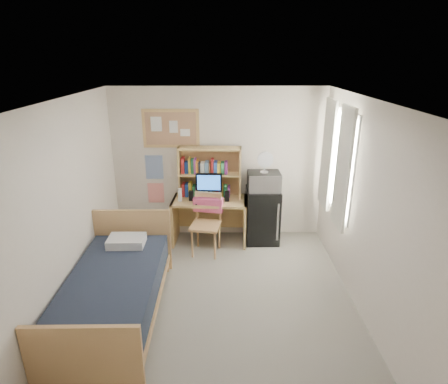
{
  "coord_description": "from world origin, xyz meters",
  "views": [
    {
      "loc": [
        0.08,
        -4.09,
        3.06
      ],
      "look_at": [
        0.1,
        1.2,
        1.12
      ],
      "focal_mm": 30.0,
      "sensor_mm": 36.0,
      "label": 1
    }
  ],
  "objects_px": {
    "speaker_left": "(191,196)",
    "microwave": "(264,181)",
    "desk_chair": "(206,225)",
    "bed": "(115,296)",
    "speaker_right": "(227,196)",
    "mini_fridge": "(262,215)",
    "desk_fan": "(265,163)",
    "desk": "(210,221)",
    "bulletin_board": "(171,128)",
    "monitor": "(209,188)"
  },
  "relations": [
    {
      "from": "speaker_left",
      "to": "desk_fan",
      "type": "height_order",
      "value": "desk_fan"
    },
    {
      "from": "speaker_left",
      "to": "desk_fan",
      "type": "distance_m",
      "value": 1.33
    },
    {
      "from": "desk_chair",
      "to": "bed",
      "type": "relative_size",
      "value": 0.46
    },
    {
      "from": "mini_fridge",
      "to": "speaker_left",
      "type": "bearing_deg",
      "value": -177.36
    },
    {
      "from": "microwave",
      "to": "desk_fan",
      "type": "relative_size",
      "value": 1.64
    },
    {
      "from": "speaker_right",
      "to": "microwave",
      "type": "bearing_deg",
      "value": 11.62
    },
    {
      "from": "bed",
      "to": "microwave",
      "type": "bearing_deg",
      "value": 44.64
    },
    {
      "from": "bulletin_board",
      "to": "bed",
      "type": "relative_size",
      "value": 0.44
    },
    {
      "from": "speaker_right",
      "to": "desk_fan",
      "type": "distance_m",
      "value": 0.82
    },
    {
      "from": "mini_fridge",
      "to": "bed",
      "type": "relative_size",
      "value": 0.44
    },
    {
      "from": "bulletin_board",
      "to": "desk_chair",
      "type": "relative_size",
      "value": 0.94
    },
    {
      "from": "mini_fridge",
      "to": "monitor",
      "type": "bearing_deg",
      "value": -175.12
    },
    {
      "from": "mini_fridge",
      "to": "desk_fan",
      "type": "xyz_separation_m",
      "value": [
        0.0,
        -0.02,
        0.94
      ]
    },
    {
      "from": "desk",
      "to": "bed",
      "type": "xyz_separation_m",
      "value": [
        -1.1,
        -2.0,
        -0.09
      ]
    },
    {
      "from": "desk_chair",
      "to": "speaker_left",
      "type": "bearing_deg",
      "value": 135.19
    },
    {
      "from": "desk_chair",
      "to": "bed",
      "type": "distance_m",
      "value": 1.92
    },
    {
      "from": "monitor",
      "to": "speaker_left",
      "type": "xyz_separation_m",
      "value": [
        -0.3,
        0.02,
        -0.15
      ]
    },
    {
      "from": "desk_fan",
      "to": "mini_fridge",
      "type": "bearing_deg",
      "value": 90.0
    },
    {
      "from": "bed",
      "to": "desk",
      "type": "bearing_deg",
      "value": 60.74
    },
    {
      "from": "desk",
      "to": "bed",
      "type": "relative_size",
      "value": 0.58
    },
    {
      "from": "bulletin_board",
      "to": "monitor",
      "type": "relative_size",
      "value": 2.04
    },
    {
      "from": "monitor",
      "to": "desk_fan",
      "type": "distance_m",
      "value": 1.0
    },
    {
      "from": "bed",
      "to": "speaker_left",
      "type": "bearing_deg",
      "value": 67.38
    },
    {
      "from": "bulletin_board",
      "to": "bed",
      "type": "bearing_deg",
      "value": -101.27
    },
    {
      "from": "bed",
      "to": "microwave",
      "type": "height_order",
      "value": "microwave"
    },
    {
      "from": "microwave",
      "to": "speaker_left",
      "type": "bearing_deg",
      "value": -178.31
    },
    {
      "from": "speaker_left",
      "to": "speaker_right",
      "type": "height_order",
      "value": "speaker_right"
    },
    {
      "from": "bulletin_board",
      "to": "speaker_right",
      "type": "bearing_deg",
      "value": -22.86
    },
    {
      "from": "bulletin_board",
      "to": "desk_chair",
      "type": "bearing_deg",
      "value": -51.16
    },
    {
      "from": "desk",
      "to": "microwave",
      "type": "xyz_separation_m",
      "value": [
        0.91,
        0.01,
        0.71
      ]
    },
    {
      "from": "desk",
      "to": "desk_chair",
      "type": "relative_size",
      "value": 1.25
    },
    {
      "from": "bed",
      "to": "speaker_left",
      "type": "relative_size",
      "value": 13.1
    },
    {
      "from": "speaker_left",
      "to": "microwave",
      "type": "distance_m",
      "value": 1.23
    },
    {
      "from": "bulletin_board",
      "to": "desk_fan",
      "type": "xyz_separation_m",
      "value": [
        1.54,
        -0.3,
        -0.51
      ]
    },
    {
      "from": "speaker_left",
      "to": "microwave",
      "type": "relative_size",
      "value": 0.31
    },
    {
      "from": "speaker_right",
      "to": "bed",
      "type": "bearing_deg",
      "value": -122.72
    },
    {
      "from": "monitor",
      "to": "desk_fan",
      "type": "xyz_separation_m",
      "value": [
        0.91,
        0.07,
        0.4
      ]
    },
    {
      "from": "speaker_right",
      "to": "microwave",
      "type": "relative_size",
      "value": 0.32
    },
    {
      "from": "bed",
      "to": "desk_fan",
      "type": "height_order",
      "value": "desk_fan"
    },
    {
      "from": "desk",
      "to": "microwave",
      "type": "height_order",
      "value": "microwave"
    },
    {
      "from": "bed",
      "to": "speaker_right",
      "type": "bearing_deg",
      "value": 53.57
    },
    {
      "from": "desk_chair",
      "to": "speaker_left",
      "type": "relative_size",
      "value": 6.09
    },
    {
      "from": "bulletin_board",
      "to": "bed",
      "type": "distance_m",
      "value": 2.87
    },
    {
      "from": "bulletin_board",
      "to": "speaker_left",
      "type": "bearing_deg",
      "value": -47.35
    },
    {
      "from": "desk_chair",
      "to": "monitor",
      "type": "distance_m",
      "value": 0.62
    },
    {
      "from": "desk_chair",
      "to": "mini_fridge",
      "type": "relative_size",
      "value": 1.06
    },
    {
      "from": "desk",
      "to": "speaker_right",
      "type": "relative_size",
      "value": 7.32
    },
    {
      "from": "desk_chair",
      "to": "bed",
      "type": "height_order",
      "value": "desk_chair"
    },
    {
      "from": "monitor",
      "to": "microwave",
      "type": "height_order",
      "value": "microwave"
    },
    {
      "from": "mini_fridge",
      "to": "desk_fan",
      "type": "bearing_deg",
      "value": -90.0
    }
  ]
}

